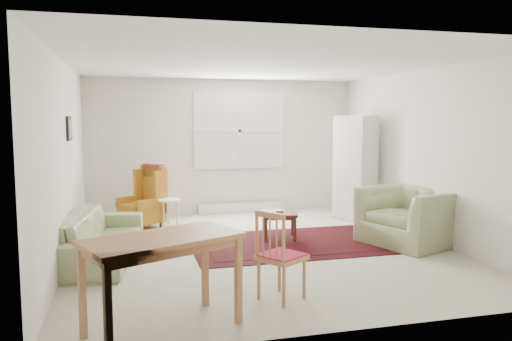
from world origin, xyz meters
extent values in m
cube|color=#BCB6A1|center=(0.00, 0.00, 0.00)|extent=(5.00, 5.50, 0.01)
cube|color=white|center=(0.00, 0.00, 2.50)|extent=(5.00, 5.50, 0.01)
cube|color=silver|center=(0.00, 2.75, 1.25)|extent=(5.00, 0.04, 2.50)
cube|color=silver|center=(0.00, -2.75, 1.25)|extent=(5.00, 0.04, 2.50)
cube|color=silver|center=(-2.50, 0.00, 1.25)|extent=(0.04, 5.50, 2.50)
cube|color=silver|center=(2.50, 0.00, 1.25)|extent=(0.04, 5.50, 2.50)
cube|color=white|center=(0.30, 2.73, 1.55)|extent=(1.72, 0.06, 1.42)
cube|color=white|center=(0.30, 2.73, 1.55)|extent=(1.60, 0.02, 1.30)
cube|color=silver|center=(0.30, 2.67, 0.09)|extent=(1.60, 0.12, 0.18)
cube|color=black|center=(-2.48, 0.50, 1.65)|extent=(0.03, 0.42, 0.32)
cube|color=#9F7349|center=(-2.46, 0.50, 1.65)|extent=(0.01, 0.34, 0.24)
imported|color=#899563|center=(-2.10, 0.00, 0.41)|extent=(1.10, 2.14, 0.83)
imported|color=#899563|center=(2.10, -0.26, 0.47)|extent=(1.41, 1.50, 0.94)
camera|label=1|loc=(-1.74, -6.46, 1.78)|focal=35.00mm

